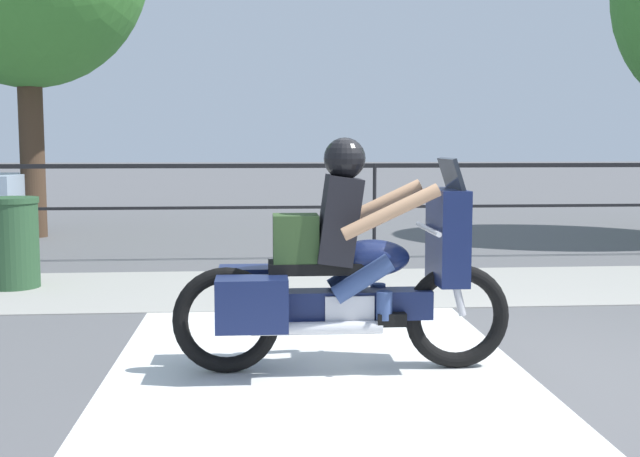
% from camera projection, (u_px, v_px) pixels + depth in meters
% --- Properties ---
extents(ground_plane, '(120.00, 120.00, 0.00)m').
position_uv_depth(ground_plane, '(489.00, 374.00, 5.56)').
color(ground_plane, '#565659').
extents(sidewalk_band, '(44.00, 2.40, 0.01)m').
position_uv_depth(sidewalk_band, '(402.00, 286.00, 8.93)').
color(sidewalk_band, '#99968E').
rests_on(sidewalk_band, ground).
extents(crosswalk_band, '(2.92, 6.00, 0.01)m').
position_uv_depth(crosswalk_band, '(322.00, 386.00, 5.27)').
color(crosswalk_band, silver).
rests_on(crosswalk_band, ground).
extents(fence_railing, '(36.00, 0.05, 1.32)m').
position_uv_depth(fence_railing, '(375.00, 184.00, 10.94)').
color(fence_railing, black).
rests_on(fence_railing, ground).
extents(motorcycle, '(2.38, 0.76, 1.64)m').
position_uv_depth(motorcycle, '(343.00, 271.00, 5.59)').
color(motorcycle, black).
rests_on(motorcycle, ground).
extents(trash_bin, '(0.59, 0.59, 1.00)m').
position_uv_depth(trash_bin, '(12.00, 243.00, 8.79)').
color(trash_bin, '#284C2D').
rests_on(trash_bin, ground).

